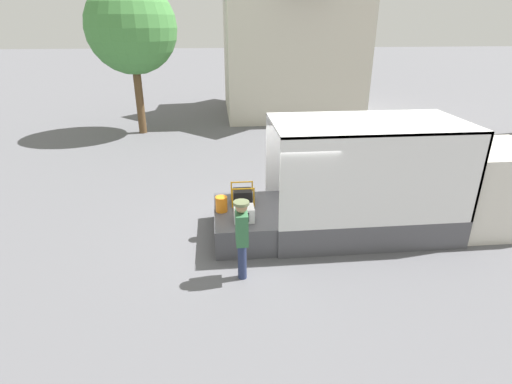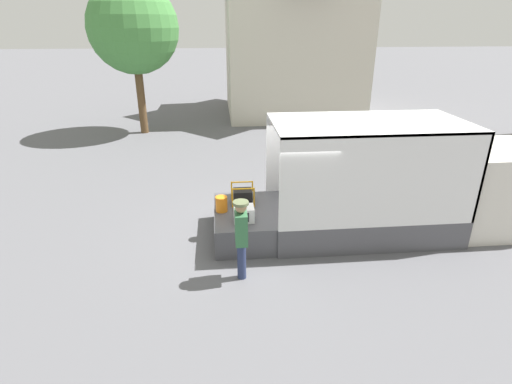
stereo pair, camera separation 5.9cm
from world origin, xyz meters
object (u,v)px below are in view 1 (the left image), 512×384
Objects in this scene: worker_person at (242,232)px; street_tree at (132,28)px; box_truck at (427,195)px; microwave at (244,214)px; portable_generator at (243,196)px; orange_bucket at (221,204)px.

street_tree is (-3.93, 12.36, 3.60)m from worker_person.
microwave is at bearing -173.44° from box_truck.
portable_generator is at bearing -67.96° from street_tree.
box_truck is 14.37× the size of microwave.
street_tree reaches higher than microwave.
box_truck reaches higher than portable_generator.
worker_person is at bearing -94.86° from portable_generator.
portable_generator is at bearing 35.85° from orange_bucket.
worker_person is 0.26× the size of street_tree.
street_tree reaches higher than worker_person.
portable_generator is 1.53× the size of orange_bucket.
box_truck is 5.17m from orange_bucket.
worker_person reaches higher than portable_generator.
portable_generator is 11.61m from street_tree.
orange_bucket is 0.06× the size of street_tree.
microwave is 0.73m from orange_bucket.
portable_generator is at bearing 86.80° from microwave.
orange_bucket is 1.83m from worker_person.
box_truck reaches higher than microwave.
orange_bucket is 11.78m from street_tree.
orange_bucket is (-0.55, -0.40, -0.01)m from portable_generator.
orange_bucket is (-0.50, 0.53, 0.02)m from microwave.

